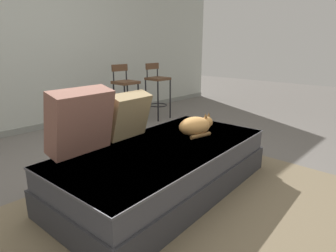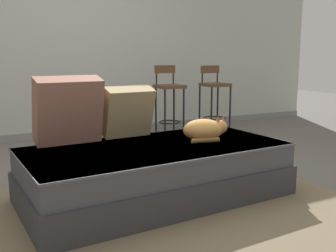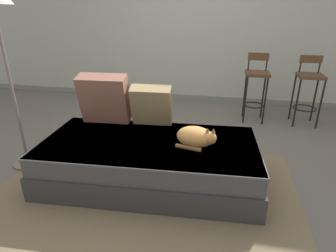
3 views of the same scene
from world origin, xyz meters
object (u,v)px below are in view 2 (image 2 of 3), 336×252
object	(u,v)px
throw_pillow_middle	(128,112)
cat	(205,130)
throw_pillow_corner	(68,110)
bar_stool_near_window	(169,96)
couch	(156,171)
bar_stool_by_doorway	(214,95)

from	to	relation	value
throw_pillow_middle	cat	xyz separation A→B (m)	(0.49, -0.39, -0.12)
throw_pillow_corner	bar_stool_near_window	world-z (taller)	bar_stool_near_window
couch	bar_stool_by_doorway	world-z (taller)	bar_stool_by_doorway
couch	bar_stool_near_window	bearing A→B (deg)	60.30
throw_pillow_corner	cat	bearing A→B (deg)	-20.09
throw_pillow_middle	bar_stool_by_doorway	distance (m)	2.29
cat	bar_stool_near_window	world-z (taller)	bar_stool_near_window
bar_stool_by_doorway	throw_pillow_corner	bearing A→B (deg)	-147.11
bar_stool_by_doorway	cat	bearing A→B (deg)	-125.41
throw_pillow_corner	cat	distance (m)	1.05
throw_pillow_middle	cat	distance (m)	0.64
throw_pillow_middle	cat	world-z (taller)	throw_pillow_middle
couch	throw_pillow_corner	distance (m)	0.80
throw_pillow_corner	bar_stool_by_doorway	bearing A→B (deg)	32.89
cat	bar_stool_by_doorway	distance (m)	2.24
couch	cat	world-z (taller)	cat
cat	bar_stool_near_window	distance (m)	1.93
couch	bar_stool_near_window	size ratio (longest dim) A/B	2.13
bar_stool_by_doorway	bar_stool_near_window	bearing A→B (deg)	179.93
couch	cat	bearing A→B (deg)	-0.95
couch	throw_pillow_middle	xyz separation A→B (m)	(-0.07, 0.38, 0.41)
cat	bar_stool_near_window	xyz separation A→B (m)	(0.62, 1.82, 0.07)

